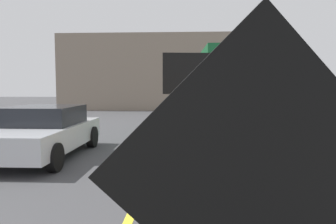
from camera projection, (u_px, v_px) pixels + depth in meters
lane_center_stripe at (136, 203)px, 5.35m from camera, size 0.14×36.00×0.01m
roadwork_sign at (260, 179)px, 1.57m from camera, size 1.61×0.34×2.33m
arrow_board_trailer at (196, 148)px, 7.65m from camera, size 1.60×1.91×2.70m
box_truck at (229, 90)px, 13.32m from camera, size 2.72×6.84×3.29m
pickup_car at (42, 131)px, 8.83m from camera, size 2.14×4.48×1.38m
highway_guide_sign at (244, 64)px, 21.25m from camera, size 2.78×0.39×5.00m
far_building_block at (153, 74)px, 28.93m from camera, size 14.80×7.36×6.13m
traffic_cone_near_sign at (169, 216)px, 3.98m from camera, size 0.36×0.36×0.68m
traffic_cone_mid_lane at (182, 167)px, 6.30m from camera, size 0.36×0.36×0.71m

